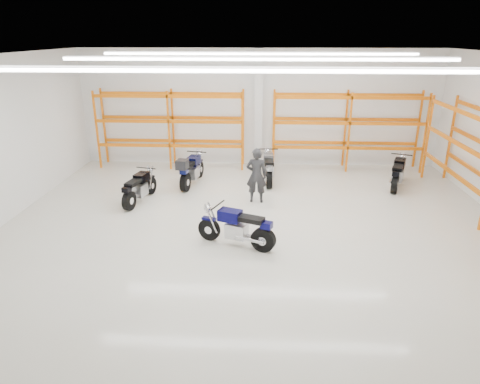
# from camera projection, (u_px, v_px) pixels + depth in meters

# --- Properties ---
(ground) EXTENTS (14.00, 14.00, 0.00)m
(ground) POSITION_uv_depth(u_px,v_px,m) (255.00, 225.00, 11.90)
(ground) COLOR beige
(ground) RESTS_ON ground
(room_shell) EXTENTS (14.02, 12.02, 4.51)m
(room_shell) POSITION_uv_depth(u_px,v_px,m) (257.00, 106.00, 10.78)
(room_shell) COLOR white
(room_shell) RESTS_ON ground
(motorcycle_main) EXTENTS (2.00, 0.99, 1.03)m
(motorcycle_main) POSITION_uv_depth(u_px,v_px,m) (239.00, 229.00, 10.55)
(motorcycle_main) COLOR black
(motorcycle_main) RESTS_ON ground
(motorcycle_back_a) EXTENTS (0.80, 1.99, 0.99)m
(motorcycle_back_a) POSITION_uv_depth(u_px,v_px,m) (139.00, 189.00, 13.31)
(motorcycle_back_a) COLOR black
(motorcycle_back_a) RESTS_ON ground
(motorcycle_back_b) EXTENTS (0.82, 2.24, 1.15)m
(motorcycle_back_b) POSITION_uv_depth(u_px,v_px,m) (191.00, 171.00, 14.76)
(motorcycle_back_b) COLOR black
(motorcycle_back_b) RESTS_ON ground
(motorcycle_back_c) EXTENTS (0.72, 2.17, 1.07)m
(motorcycle_back_c) POSITION_uv_depth(u_px,v_px,m) (268.00, 168.00, 15.19)
(motorcycle_back_c) COLOR black
(motorcycle_back_c) RESTS_ON ground
(motorcycle_back_d) EXTENTS (1.03, 2.02, 1.05)m
(motorcycle_back_d) POSITION_uv_depth(u_px,v_px,m) (398.00, 174.00, 14.63)
(motorcycle_back_d) COLOR black
(motorcycle_back_d) RESTS_ON ground
(standing_man) EXTENTS (0.66, 0.45, 1.74)m
(standing_man) POSITION_uv_depth(u_px,v_px,m) (256.00, 175.00, 13.25)
(standing_man) COLOR black
(standing_man) RESTS_ON ground
(structural_column) EXTENTS (0.32, 0.32, 4.50)m
(structural_column) POSITION_uv_depth(u_px,v_px,m) (259.00, 109.00, 16.56)
(structural_column) COLOR white
(structural_column) RESTS_ON ground
(pallet_racking_back_left) EXTENTS (5.67, 0.87, 3.00)m
(pallet_racking_back_left) POSITION_uv_depth(u_px,v_px,m) (171.00, 122.00, 16.57)
(pallet_racking_back_left) COLOR orange
(pallet_racking_back_left) RESTS_ON ground
(pallet_racking_back_right) EXTENTS (5.67, 0.87, 3.00)m
(pallet_racking_back_right) POSITION_uv_depth(u_px,v_px,m) (348.00, 124.00, 16.24)
(pallet_racking_back_right) COLOR orange
(pallet_racking_back_right) RESTS_ON ground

